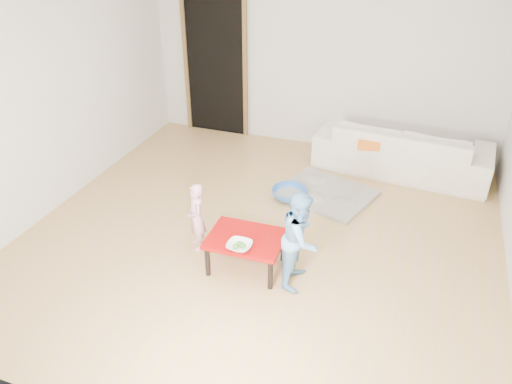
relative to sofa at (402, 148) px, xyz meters
The scene contains 13 objects.
floor 2.43m from the sofa, 121.58° to the right, with size 5.00×5.00×0.01m, color tan.
back_wall 1.65m from the sofa, 160.35° to the left, with size 5.00×0.02×2.60m, color beige.
left_wall 4.39m from the sofa, 151.40° to the right, with size 0.02×5.00×2.60m, color beige.
doorway 2.98m from the sofa, behind, with size 1.02×0.08×2.11m, color brown, non-canonical shape.
sofa is the anchor object (origin of this frame).
cushion 0.44m from the sofa, 146.17° to the right, with size 0.47×0.41×0.12m, color orange.
red_table 2.91m from the sofa, 114.86° to the right, with size 0.73×0.55×0.37m, color #900807, non-canonical shape.
bowl 3.08m from the sofa, 113.25° to the right, with size 0.23×0.23×0.06m, color white.
broccoli 3.08m from the sofa, 113.25° to the right, with size 0.12×0.12×0.06m, color #2D5919, non-canonical shape.
child_pink 3.09m from the sofa, 126.17° to the right, with size 0.27×0.18×0.75m, color pink.
child_blue 2.74m from the sofa, 104.36° to the right, with size 0.47×0.37×0.97m, color #5DA9D8.
basin 1.73m from the sofa, 134.37° to the right, with size 0.43×0.43×0.13m, color #3066B8.
blanket 1.30m from the sofa, 128.33° to the right, with size 1.07×0.89×0.05m, color gray, non-canonical shape.
Camera 1 is at (1.46, -4.26, 3.19)m, focal length 35.00 mm.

